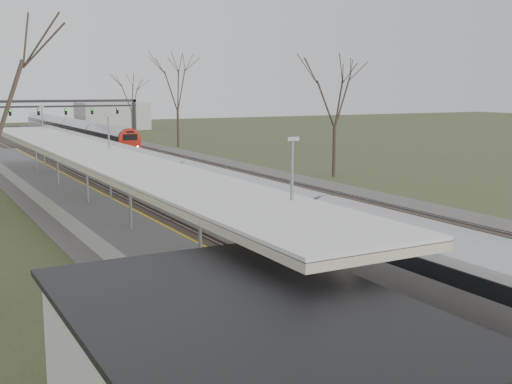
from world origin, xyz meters
TOP-DOWN VIEW (x-y plane):
  - track_bed at (0.26, 55.00)m, footprint 24.00×160.00m
  - platform at (-9.05, 37.50)m, footprint 3.50×69.00m
  - canopy at (-9.05, 32.99)m, footprint 4.10×50.00m
  - signal_gantry at (0.29, 84.99)m, footprint 21.00×0.59m
  - tree_east_far at (14.00, 42.00)m, footprint 5.00×5.00m
  - train_near at (-2.50, 41.85)m, footprint 2.62×75.21m
  - train_far at (4.50, 98.30)m, footprint 2.62×60.21m
  - passenger at (-9.28, 12.97)m, footprint 0.45×0.66m

SIDE VIEW (x-z plane):
  - track_bed at x=0.26m, z-range -0.05..0.17m
  - platform at x=-9.05m, z-range 0.00..1.00m
  - train_near at x=-2.50m, z-range -0.05..3.00m
  - train_far at x=4.50m, z-range -0.05..3.00m
  - passenger at x=-9.28m, z-range 1.00..2.75m
  - canopy at x=-9.05m, z-range 2.37..5.48m
  - signal_gantry at x=0.29m, z-range 1.87..7.95m
  - tree_east_far at x=14.00m, z-range 2.14..12.44m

